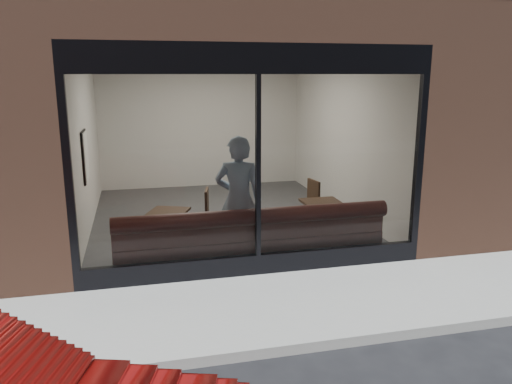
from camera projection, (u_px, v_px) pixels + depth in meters
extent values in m
plane|color=black|center=(304.00, 348.00, 5.23)|extent=(120.00, 120.00, 0.00)
cube|color=gray|center=(278.00, 306.00, 6.17)|extent=(40.00, 2.00, 0.01)
cube|color=gray|center=(306.00, 346.00, 5.16)|extent=(40.00, 0.10, 0.12)
cube|color=brown|center=(40.00, 127.00, 11.57)|extent=(2.50, 12.00, 3.20)
cube|color=brown|center=(341.00, 120.00, 13.28)|extent=(2.50, 12.00, 3.20)
cube|color=brown|center=(188.00, 114.00, 15.26)|extent=(5.00, 6.00, 3.20)
plane|color=#2D2D30|center=(223.00, 217.00, 9.95)|extent=(6.00, 6.00, 0.00)
plane|color=white|center=(220.00, 52.00, 9.22)|extent=(6.00, 6.00, 0.00)
plane|color=silver|center=(201.00, 124.00, 12.41)|extent=(5.00, 0.00, 5.00)
plane|color=silver|center=(86.00, 142.00, 9.02)|extent=(0.00, 6.00, 6.00)
plane|color=silver|center=(342.00, 135.00, 10.15)|extent=(0.00, 6.00, 6.00)
cube|color=black|center=(258.00, 264.00, 7.13)|extent=(5.00, 0.10, 0.30)
cube|color=black|center=(258.00, 58.00, 6.47)|extent=(5.00, 0.10, 0.40)
cube|color=black|center=(258.00, 168.00, 6.81)|extent=(0.06, 0.10, 2.50)
plane|color=white|center=(259.00, 168.00, 6.78)|extent=(4.80, 0.00, 4.80)
cube|color=#371514|center=(252.00, 250.00, 7.49)|extent=(4.00, 0.55, 0.45)
imported|color=#889FB7|center=(239.00, 200.00, 7.46)|extent=(0.81, 0.66, 1.93)
cube|color=black|center=(168.00, 212.00, 7.65)|extent=(0.73, 0.73, 0.04)
cube|color=black|center=(322.00, 203.00, 8.19)|extent=(0.63, 0.63, 0.04)
cube|color=black|center=(196.00, 231.00, 8.37)|extent=(0.48, 0.48, 0.04)
cube|color=black|center=(304.00, 219.00, 9.02)|extent=(0.47, 0.47, 0.04)
cube|color=white|center=(86.00, 156.00, 8.52)|extent=(0.02, 0.62, 0.83)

